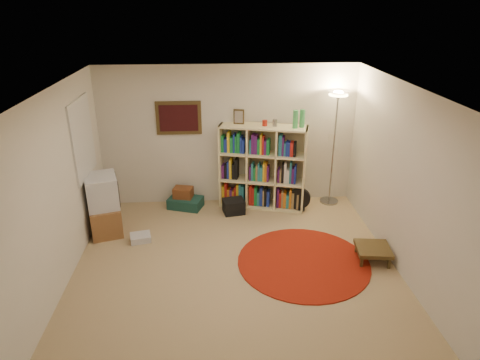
# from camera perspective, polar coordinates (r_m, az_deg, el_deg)

# --- Properties ---
(room) EXTENTS (4.54, 4.54, 2.54)m
(room) POSITION_cam_1_polar(r_m,az_deg,el_deg) (5.54, -1.21, -0.74)
(room) COLOR tan
(room) RESTS_ON ground
(bookshelf) EXTENTS (1.57, 0.81, 1.81)m
(bookshelf) POSITION_cam_1_polar(r_m,az_deg,el_deg) (7.58, 2.86, 1.62)
(bookshelf) COLOR beige
(bookshelf) RESTS_ON ground
(floor_lamp) EXTENTS (0.52, 0.52, 2.07)m
(floor_lamp) POSITION_cam_1_polar(r_m,az_deg,el_deg) (7.58, 12.79, 8.94)
(floor_lamp) COLOR gray
(floor_lamp) RESTS_ON ground
(floor_fan) EXTENTS (0.38, 0.25, 0.43)m
(floor_fan) POSITION_cam_1_polar(r_m,az_deg,el_deg) (7.65, 7.96, -2.56)
(floor_fan) COLOR black
(floor_fan) RESTS_ON ground
(tv_stand) EXTENTS (0.63, 0.77, 0.97)m
(tv_stand) POSITION_cam_1_polar(r_m,az_deg,el_deg) (7.13, -17.67, -3.24)
(tv_stand) COLOR brown
(tv_stand) RESTS_ON ground
(dvd_box) EXTENTS (0.36, 0.32, 0.10)m
(dvd_box) POSITION_cam_1_polar(r_m,az_deg,el_deg) (6.91, -13.12, -7.50)
(dvd_box) COLOR silver
(dvd_box) RESTS_ON ground
(suitcase) EXTENTS (0.68, 0.55, 0.19)m
(suitcase) POSITION_cam_1_polar(r_m,az_deg,el_deg) (7.80, -7.26, -3.00)
(suitcase) COLOR #153A33
(suitcase) RESTS_ON ground
(wicker_basket) EXTENTS (0.38, 0.31, 0.19)m
(wicker_basket) POSITION_cam_1_polar(r_m,az_deg,el_deg) (7.75, -7.59, -1.66)
(wicker_basket) COLOR #5B2D16
(wicker_basket) RESTS_ON suitcase
(duffel_bag) EXTENTS (0.41, 0.36, 0.25)m
(duffel_bag) POSITION_cam_1_polar(r_m,az_deg,el_deg) (7.54, -0.84, -3.53)
(duffel_bag) COLOR black
(duffel_bag) RESTS_ON ground
(red_rug) EXTENTS (1.89, 1.89, 0.02)m
(red_rug) POSITION_cam_1_polar(r_m,az_deg,el_deg) (6.31, 8.45, -10.75)
(red_rug) COLOR maroon
(red_rug) RESTS_ON ground
(side_table) EXTENTS (0.53, 0.53, 0.22)m
(side_table) POSITION_cam_1_polar(r_m,az_deg,el_deg) (6.49, 17.33, -8.82)
(side_table) COLOR #3B2C14
(side_table) RESTS_ON ground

